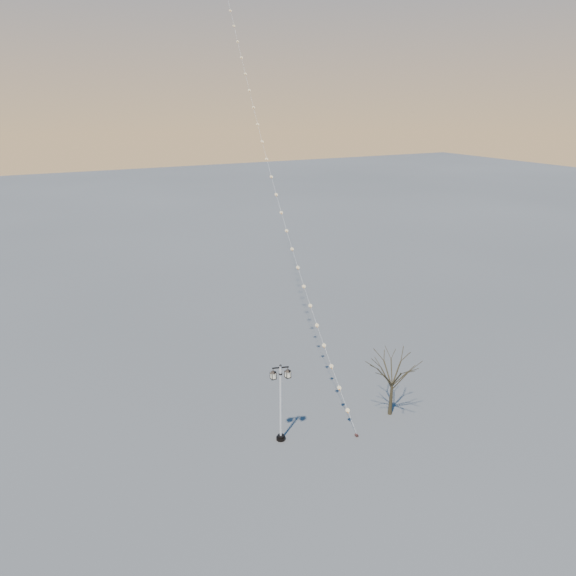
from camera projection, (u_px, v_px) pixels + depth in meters
ground at (320, 440)px, 32.02m from camera, size 300.00×300.00×0.00m
street_lamp at (281, 399)px, 31.08m from camera, size 1.32×0.72×5.34m
bare_tree at (393, 374)px, 33.69m from camera, size 2.68×2.68×4.44m
kite_train at (271, 141)px, 43.46m from camera, size 6.47×37.91×34.14m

